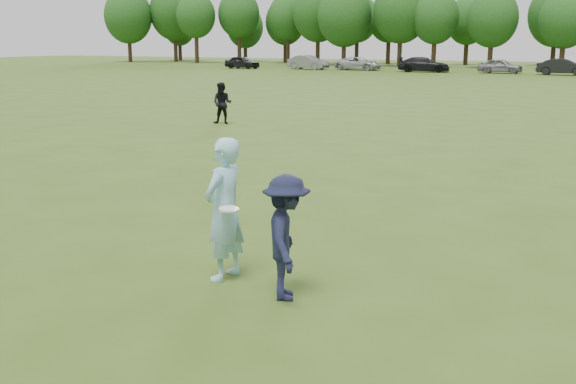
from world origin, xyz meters
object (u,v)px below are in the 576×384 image
at_px(car_a, 242,62).
at_px(car_f, 563,67).
at_px(player_far_a, 222,103).
at_px(car_b, 308,62).
at_px(car_d, 424,65).
at_px(car_c, 359,64).
at_px(thrower, 224,209).
at_px(defender, 286,237).
at_px(car_e, 500,66).

height_order(car_a, car_f, car_f).
distance_m(player_far_a, car_b, 49.35).
height_order(car_b, car_d, car_b).
distance_m(car_a, car_c, 13.39).
height_order(thrower, car_d, thrower).
relative_size(thrower, car_b, 0.42).
height_order(car_a, car_b, car_b).
xyz_separation_m(defender, car_c, (-22.10, 62.16, -0.10)).
relative_size(car_c, car_e, 1.20).
distance_m(thrower, player_far_a, 17.52).
xyz_separation_m(thrower, player_far_a, (-9.22, 14.89, -0.18)).
xyz_separation_m(player_far_a, car_e, (3.08, 46.31, -0.09)).
bearing_deg(thrower, car_b, -151.95).
distance_m(car_a, car_e, 28.15).
xyz_separation_m(thrower, car_f, (-0.39, 60.25, -0.23)).
bearing_deg(car_c, car_f, -91.76).
bearing_deg(car_f, thrower, -175.96).
distance_m(car_a, car_d, 20.72).
xyz_separation_m(thrower, car_a, (-34.25, 59.78, -0.28)).
height_order(thrower, car_b, thrower).
height_order(car_a, car_d, car_d).
height_order(defender, car_e, defender).
bearing_deg(car_c, defender, -157.65).
xyz_separation_m(defender, car_e, (-7.22, 61.47, -0.09)).
height_order(car_b, car_e, car_b).
height_order(thrower, car_c, thrower).
relative_size(player_far_a, car_e, 0.38).
relative_size(player_far_a, car_f, 0.35).
relative_size(defender, car_b, 0.34).
height_order(car_e, car_f, car_f).
relative_size(defender, car_a, 0.39).
height_order(thrower, defender, thrower).
bearing_deg(car_c, car_a, 101.83).
bearing_deg(thrower, car_d, -162.91).
xyz_separation_m(car_a, car_d, (20.70, 0.77, 0.05)).
bearing_deg(car_b, car_d, -84.25).
xyz_separation_m(car_a, car_f, (33.86, 0.47, 0.05)).
xyz_separation_m(car_b, car_e, (20.49, 0.14, -0.05)).
height_order(defender, car_a, defender).
distance_m(car_b, car_c, 5.67).
bearing_deg(car_f, car_c, 89.13).
distance_m(defender, car_b, 67.30).
distance_m(player_far_a, car_e, 46.41).
relative_size(car_d, car_f, 1.13).
xyz_separation_m(car_e, car_f, (5.75, -0.95, 0.04)).
height_order(defender, car_c, defender).
distance_m(car_c, car_d, 7.60).
xyz_separation_m(car_b, car_c, (5.61, 0.82, -0.07)).
distance_m(thrower, car_c, 65.36).
bearing_deg(car_e, car_b, 91.94).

